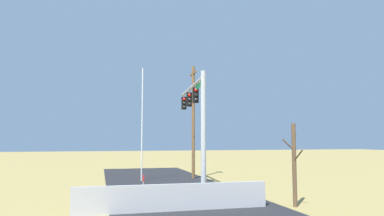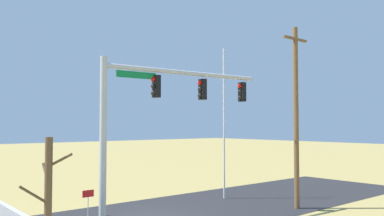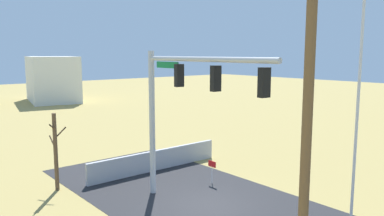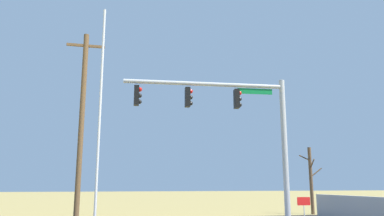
% 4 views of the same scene
% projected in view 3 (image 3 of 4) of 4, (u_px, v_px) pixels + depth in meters
% --- Properties ---
extents(ground_plane, '(160.00, 160.00, 0.00)m').
position_uv_depth(ground_plane, '(208.00, 205.00, 17.34)').
color(ground_plane, '#9E894C').
extents(sidewalk_corner, '(6.00, 6.00, 0.01)m').
position_uv_depth(sidewalk_corner, '(142.00, 187.00, 19.69)').
color(sidewalk_corner, '#B7B5AD').
rests_on(sidewalk_corner, ground_plane).
extents(retaining_fence, '(0.20, 8.71, 1.18)m').
position_uv_depth(retaining_fence, '(156.00, 160.00, 22.50)').
color(retaining_fence, '#A8A8AD').
rests_on(retaining_fence, ground_plane).
extents(signal_mast, '(8.07, 0.94, 6.93)m').
position_uv_depth(signal_mast, '(180.00, 96.00, 16.29)').
color(signal_mast, '#B2B5BA').
rests_on(signal_mast, ground_plane).
extents(flagpole, '(0.10, 0.10, 8.73)m').
position_uv_depth(flagpole, '(357.00, 126.00, 13.04)').
color(flagpole, silver).
rests_on(flagpole, ground_plane).
extents(utility_pole, '(1.90, 0.26, 9.28)m').
position_uv_depth(utility_pole, '(307.00, 134.00, 9.54)').
color(utility_pole, brown).
rests_on(utility_pole, ground_plane).
extents(bare_tree, '(1.27, 1.02, 3.91)m').
position_uv_depth(bare_tree, '(56.00, 151.00, 19.01)').
color(bare_tree, brown).
rests_on(bare_tree, ground_plane).
extents(open_sign, '(0.56, 0.04, 1.22)m').
position_uv_depth(open_sign, '(212.00, 167.00, 20.13)').
color(open_sign, silver).
rests_on(open_sign, ground_plane).
extents(distant_building, '(11.15, 8.09, 6.40)m').
position_uv_depth(distant_building, '(52.00, 79.00, 54.96)').
color(distant_building, silver).
rests_on(distant_building, ground_plane).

